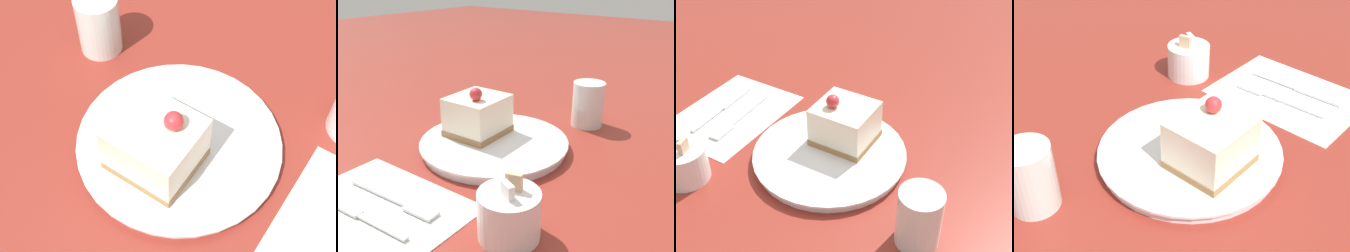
{
  "view_description": "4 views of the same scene",
  "coord_description": "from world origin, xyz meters",
  "views": [
    {
      "loc": [
        0.23,
        -0.29,
        0.51
      ],
      "look_at": [
        0.03,
        -0.02,
        0.05
      ],
      "focal_mm": 50.0,
      "sensor_mm": 36.0,
      "label": 1
    },
    {
      "loc": [
        0.5,
        0.38,
        0.3
      ],
      "look_at": [
        0.02,
        0.0,
        0.04
      ],
      "focal_mm": 40.0,
      "sensor_mm": 36.0,
      "label": 2
    },
    {
      "loc": [
        -0.32,
        0.49,
        0.53
      ],
      "look_at": [
        0.02,
        -0.03,
        0.07
      ],
      "focal_mm": 50.0,
      "sensor_mm": 36.0,
      "label": 3
    },
    {
      "loc": [
        -0.34,
        -0.37,
        0.44
      ],
      "look_at": [
        0.02,
        -0.01,
        0.07
      ],
      "focal_mm": 50.0,
      "sensor_mm": 36.0,
      "label": 4
    }
  ],
  "objects": [
    {
      "name": "ground_plane",
      "position": [
        0.0,
        0.0,
        0.0
      ],
      "size": [
        4.0,
        4.0,
        0.0
      ],
      "primitive_type": "plane",
      "color": "maroon"
    },
    {
      "name": "plate",
      "position": [
        0.04,
        -0.01,
        0.01
      ],
      "size": [
        0.26,
        0.26,
        0.02
      ],
      "color": "white",
      "rests_on": "ground_plane"
    },
    {
      "name": "cake_slice",
      "position": [
        0.03,
        -0.05,
        0.05
      ],
      "size": [
        0.1,
        0.1,
        0.09
      ],
      "rotation": [
        0.0,
        0.0,
        0.06
      ],
      "color": "#9E7547",
      "rests_on": "plate"
    },
    {
      "name": "napkin",
      "position": [
        0.28,
        -0.02,
        0.0
      ],
      "size": [
        0.19,
        0.25,
        0.0
      ],
      "rotation": [
        0.0,
        0.0,
        0.04
      ],
      "color": "white",
      "rests_on": "ground_plane"
    },
    {
      "name": "fork",
      "position": [
        0.25,
        -0.0,
        0.01
      ],
      "size": [
        0.03,
        0.16,
        0.0
      ],
      "rotation": [
        0.0,
        0.0,
        0.09
      ],
      "color": "silver",
      "rests_on": "napkin"
    },
    {
      "name": "knife",
      "position": [
        0.3,
        -0.03,
        0.01
      ],
      "size": [
        0.03,
        0.17,
        0.0
      ],
      "rotation": [
        0.0,
        0.0,
        0.09
      ],
      "color": "silver",
      "rests_on": "napkin"
    },
    {
      "name": "sugar_bowl",
      "position": [
        0.21,
        0.16,
        0.03
      ],
      "size": [
        0.08,
        0.08,
        0.08
      ],
      "color": "white",
      "rests_on": "ground_plane"
    },
    {
      "name": "drinking_glass",
      "position": [
        -0.17,
        0.07,
        0.05
      ],
      "size": [
        0.06,
        0.06,
        0.09
      ],
      "color": "silver",
      "rests_on": "ground_plane"
    }
  ]
}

